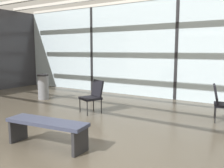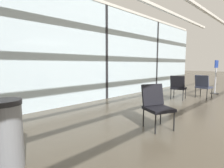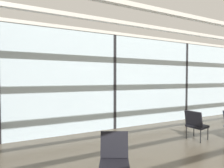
{
  "view_description": "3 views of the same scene",
  "coord_description": "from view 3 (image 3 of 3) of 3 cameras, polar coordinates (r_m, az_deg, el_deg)",
  "views": [
    {
      "loc": [
        2.49,
        -2.82,
        1.66
      ],
      "look_at": [
        -0.28,
        1.6,
        0.93
      ],
      "focal_mm": 38.79,
      "sensor_mm": 36.0,
      "label": 1
    },
    {
      "loc": [
        -4.34,
        0.53,
        1.28
      ],
      "look_at": [
        -1.44,
        3.44,
        0.8
      ],
      "focal_mm": 27.64,
      "sensor_mm": 36.0,
      "label": 2
    },
    {
      "loc": [
        -2.43,
        -0.15,
        1.79
      ],
      "look_at": [
        0.45,
        6.45,
        1.57
      ],
      "focal_mm": 26.24,
      "sensor_mm": 36.0,
      "label": 3
    }
  ],
  "objects": [
    {
      "name": "window_mullion_2",
      "position": [
        7.99,
        24.34,
        0.81
      ],
      "size": [
        0.1,
        0.12,
        3.36
      ],
      "primitive_type": "cube",
      "color": "black",
      "rests_on": "ground"
    },
    {
      "name": "lounge_chair_1",
      "position": [
        3.0,
        0.81,
        -23.93
      ],
      "size": [
        0.65,
        0.68,
        0.87
      ],
      "rotation": [
        0.0,
        0.0,
        5.86
      ],
      "color": "black",
      "rests_on": "ground"
    },
    {
      "name": "window_mullion_1",
      "position": [
        5.88,
        0.83,
        0.67
      ],
      "size": [
        0.1,
        0.12,
        3.36
      ],
      "primitive_type": "cube",
      "color": "black",
      "rests_on": "ground"
    },
    {
      "name": "lounge_chair_2",
      "position": [
        5.5,
        27.11,
        -12.08
      ],
      "size": [
        0.61,
        0.57,
        0.87
      ],
      "rotation": [
        0.0,
        0.0,
        1.76
      ],
      "color": "black",
      "rests_on": "ground"
    },
    {
      "name": "glass_curtain_wall",
      "position": [
        5.88,
        0.83,
        0.67
      ],
      "size": [
        14.0,
        0.08,
        3.36
      ],
      "primitive_type": "cube",
      "color": "silver",
      "rests_on": "ground"
    },
    {
      "name": "parked_airplane",
      "position": [
        11.82,
        -8.34,
        1.93
      ],
      "size": [
        11.61,
        3.65,
        3.65
      ],
      "color": "silver",
      "rests_on": "ground"
    }
  ]
}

